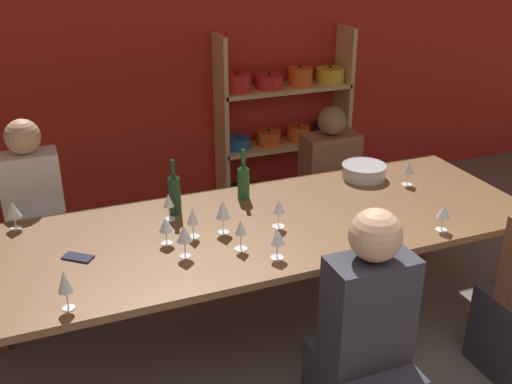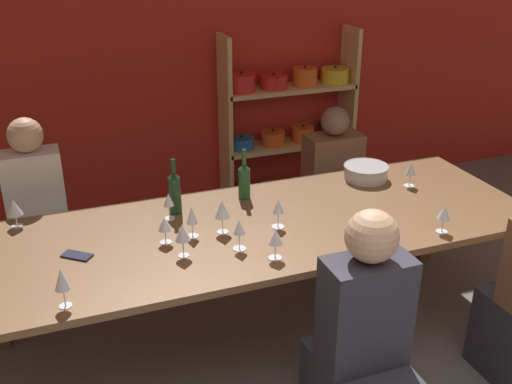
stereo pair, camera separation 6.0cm
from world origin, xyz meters
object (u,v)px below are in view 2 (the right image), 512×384
wine_glass_red_d (192,216)px  wine_glass_empty_a (14,208)px  wine_glass_red_b (165,224)px  wine_glass_red_e (62,280)px  shelf_unit (288,131)px  cell_phone (77,256)px  wine_glass_red_f (275,238)px  wine_glass_red_g (222,210)px  wine_glass_red_c (239,228)px  person_near_a (361,360)px  dining_table (262,234)px  mixing_bowl (366,171)px  wine_glass_red_a (278,208)px  wine_glass_empty_c (169,200)px  wine_bottle_green (244,180)px  wine_glass_white_b (444,214)px  wine_glass_empty_b (411,169)px  wine_glass_white_a (182,233)px  person_far_a (42,237)px  person_far_b (331,200)px  wine_bottle_dark (175,192)px

wine_glass_red_d → wine_glass_empty_a: (-0.87, 0.45, -0.01)m
wine_glass_red_b → wine_glass_red_e: 0.67m
shelf_unit → cell_phone: bearing=-136.9°
wine_glass_red_f → wine_glass_red_g: bearing=114.7°
wine_glass_red_c → person_near_a: bearing=-60.6°
cell_phone → dining_table: bearing=0.6°
mixing_bowl → wine_glass_red_a: wine_glass_red_a is taller
dining_table → wine_glass_empty_c: size_ratio=19.74×
wine_bottle_green → wine_glass_red_f: 0.73m
wine_glass_white_b → wine_glass_empty_b: (0.18, 0.59, 0.00)m
wine_glass_white_a → wine_glass_empty_b: (1.55, 0.35, -0.01)m
wine_bottle_green → wine_glass_white_a: 0.75m
wine_glass_white_b → person_far_a: person_far_a is taller
dining_table → wine_bottle_green: 0.40m
shelf_unit → person_far_b: 0.98m
mixing_bowl → wine_glass_red_e: bearing=-157.7°
wine_bottle_dark → wine_glass_empty_a: wine_bottle_dark is taller
wine_glass_red_d → wine_glass_white_b: size_ratio=1.13×
wine_glass_empty_a → wine_glass_white_b: wine_glass_empty_a is taller
mixing_bowl → wine_glass_red_c: size_ratio=1.74×
wine_glass_empty_a → wine_glass_white_a: bearing=-39.1°
dining_table → wine_bottle_green: size_ratio=9.95×
wine_glass_red_e → wine_glass_empty_c: wine_glass_red_e is taller
wine_glass_red_f → wine_glass_red_b: bearing=144.0°
mixing_bowl → wine_glass_empty_c: (-1.33, -0.12, 0.06)m
wine_glass_red_c → person_near_a: person_near_a is taller
person_far_a → wine_bottle_green: bearing=157.6°
wine_glass_red_f → wine_glass_empty_c: size_ratio=1.01×
wine_glass_empty_a → wine_glass_red_e: size_ratio=0.86×
wine_bottle_dark → wine_glass_red_b: bearing=-111.9°
wine_glass_empty_a → person_near_a: person_near_a is taller
mixing_bowl → wine_glass_white_a: size_ratio=1.65×
wine_glass_red_e → person_near_a: 1.38m
wine_glass_red_b → person_near_a: size_ratio=0.12×
wine_glass_red_g → person_near_a: (0.39, -0.85, -0.45)m
wine_glass_red_b → person_near_a: person_near_a is taller
wine_glass_red_d → wine_glass_red_f: size_ratio=1.10×
wine_glass_red_g → wine_glass_red_e: bearing=-154.0°
wine_bottle_dark → wine_glass_red_f: 0.76m
wine_glass_red_b → wine_glass_white_a: bearing=-71.7°
wine_bottle_green → person_near_a: bearing=-83.9°
shelf_unit → wine_glass_red_c: size_ratio=8.92×
wine_glass_red_g → wine_glass_red_c: bearing=-82.9°
wine_glass_red_c → wine_glass_red_f: wine_glass_red_c is taller
mixing_bowl → wine_glass_red_d: size_ratio=1.68×
wine_glass_empty_b → wine_glass_red_g: wine_glass_red_g is taller
person_far_a → wine_bottle_dark: bearing=144.3°
wine_glass_red_b → wine_glass_red_g: wine_glass_red_g is taller
wine_glass_red_d → wine_glass_red_g: bearing=-3.9°
wine_glass_red_a → wine_glass_red_e: size_ratio=0.87×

